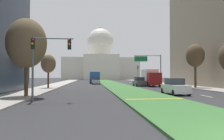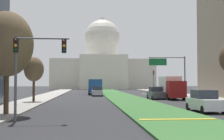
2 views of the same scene
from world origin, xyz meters
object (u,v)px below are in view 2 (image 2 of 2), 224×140
capitol_building (102,65)px  traffic_light_near_left (30,59)px  sedan_distant (97,92)px  sedan_midblock (156,93)px  street_tree_left_near (7,44)px  street_tree_left_mid (34,69)px  overhead_guide_sign (171,68)px  box_truck_delivery (171,87)px  sedan_lead_stopped (204,102)px  traffic_light_far_right (154,78)px  city_bus (95,85)px

capitol_building → traffic_light_near_left: 98.28m
sedan_distant → sedan_midblock: bearing=-52.9°
street_tree_left_near → street_tree_left_mid: (-0.56, 14.61, -1.21)m
street_tree_left_mid → sedan_midblock: bearing=22.5°
overhead_guide_sign → box_truck_delivery: bearing=-104.8°
overhead_guide_sign → sedan_midblock: (-3.51, -4.71, -3.85)m
sedan_lead_stopped → street_tree_left_mid: bearing=141.2°
traffic_light_far_right → sedan_midblock: size_ratio=1.25×
traffic_light_near_left → traffic_light_far_right: 55.45m
capitol_building → city_bus: size_ratio=3.38×
sedan_midblock → city_bus: size_ratio=0.38×
traffic_light_near_left → sedan_distant: (5.11, 35.28, -3.01)m
overhead_guide_sign → street_tree_left_near: 32.08m
capitol_building → sedan_distant: 63.11m
sedan_distant → city_bus: city_bus is taller
traffic_light_far_right → sedan_distant: (-13.52, -16.94, -2.52)m
capitol_building → sedan_lead_stopped: capitol_building is taller
sedan_distant → capitol_building: bearing=86.5°
traffic_light_far_right → street_tree_left_near: 53.05m
street_tree_left_near → traffic_light_far_right: bearing=66.8°
street_tree_left_near → city_bus: bearing=79.9°
traffic_light_near_left → city_bus: bearing=83.6°
sedan_midblock → sedan_distant: (-7.99, 10.57, -0.03)m
sedan_midblock → city_bus: (-8.20, 18.98, 0.95)m
street_tree_left_near → box_truck_delivery: (17.44, 20.53, -3.42)m
sedan_midblock → capitol_building: bearing=93.3°
box_truck_delivery → city_bus: 22.20m
overhead_guide_sign → traffic_light_far_right: bearing=84.9°
traffic_light_far_right → street_tree_left_mid: 40.31m
capitol_building → city_bus: 54.67m
sedan_midblock → sedan_distant: bearing=127.1°
traffic_light_far_right → sedan_distant: size_ratio=1.25×
street_tree_left_near → street_tree_left_mid: size_ratio=1.39×
sedan_lead_stopped → overhead_guide_sign: bearing=81.2°
traffic_light_near_left → sedan_lead_stopped: traffic_light_near_left is taller
street_tree_left_mid → sedan_lead_stopped: street_tree_left_mid is taller
traffic_light_far_right → street_tree_left_near: (-20.90, -48.73, 1.78)m
sedan_lead_stopped → city_bus: 39.04m
street_tree_left_mid → sedan_distant: street_tree_left_mid is taller
traffic_light_far_right → street_tree_left_mid: street_tree_left_mid is taller
traffic_light_near_left → traffic_light_far_right: size_ratio=1.00×
capitol_building → sedan_lead_stopped: 92.69m
street_tree_left_near → city_bus: street_tree_left_near is taller
overhead_guide_sign → street_tree_left_mid: size_ratio=1.21×
sedan_midblock → street_tree_left_near: bearing=-125.9°
street_tree_left_near → sedan_distant: bearing=76.9°
city_bus → sedan_lead_stopped: bearing=-78.2°
box_truck_delivery → overhead_guide_sign: bearing=75.2°
capitol_building → traffic_light_near_left: capitol_building is taller
traffic_light_far_right → street_tree_left_near: bearing=-113.2°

